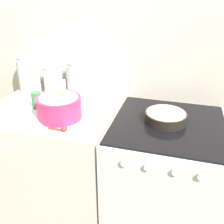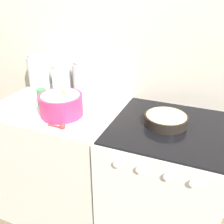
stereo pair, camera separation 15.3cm
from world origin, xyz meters
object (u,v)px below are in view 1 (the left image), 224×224
at_px(storage_jar_right, 79,82).
at_px(tin_can, 37,100).
at_px(baking_pan, 166,117).
at_px(storage_jar_middle, 54,83).
at_px(storage_jar_left, 30,77).
at_px(mixing_bowl, 59,106).
at_px(stove, 162,183).

height_order(storage_jar_right, tin_can, storage_jar_right).
height_order(baking_pan, storage_jar_middle, storage_jar_middle).
bearing_deg(storage_jar_left, baking_pan, -11.70).
bearing_deg(mixing_bowl, stove, 9.74).
relative_size(storage_jar_middle, tin_can, 1.86).
xyz_separation_m(baking_pan, storage_jar_right, (-0.65, 0.22, 0.08)).
xyz_separation_m(baking_pan, tin_can, (-0.86, -0.04, 0.03)).
relative_size(baking_pan, storage_jar_right, 0.97).
relative_size(baking_pan, storage_jar_left, 0.93).
bearing_deg(baking_pan, mixing_bowl, -168.62).
bearing_deg(baking_pan, stove, -33.61).
relative_size(stove, baking_pan, 3.67).
bearing_deg(tin_can, baking_pan, 2.85).
xyz_separation_m(mixing_bowl, tin_can, (-0.21, 0.09, -0.02)).
distance_m(storage_jar_left, storage_jar_right, 0.41).
height_order(baking_pan, storage_jar_left, storage_jar_left).
relative_size(baking_pan, storage_jar_middle, 1.21).
relative_size(stove, storage_jar_left, 3.40).
bearing_deg(storage_jar_middle, mixing_bowl, -58.08).
bearing_deg(baking_pan, storage_jar_left, 168.30).
height_order(storage_jar_left, storage_jar_middle, storage_jar_left).
relative_size(mixing_bowl, baking_pan, 1.07).
xyz_separation_m(mixing_bowl, storage_jar_left, (-0.43, 0.35, 0.04)).
height_order(stove, baking_pan, baking_pan).
bearing_deg(storage_jar_middle, stove, -14.97).
height_order(mixing_bowl, storage_jar_left, storage_jar_left).
xyz_separation_m(stove, tin_can, (-0.88, -0.03, 0.53)).
distance_m(baking_pan, tin_can, 0.86).
height_order(mixing_bowl, storage_jar_right, storage_jar_right).
xyz_separation_m(mixing_bowl, storage_jar_middle, (-0.22, 0.35, 0.01)).
xyz_separation_m(storage_jar_middle, storage_jar_right, (0.21, -0.00, 0.02)).
relative_size(mixing_bowl, storage_jar_middle, 1.28).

